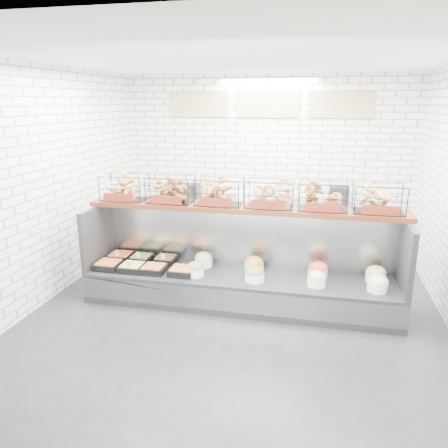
# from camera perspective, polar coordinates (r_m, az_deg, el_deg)

# --- Properties ---
(ground) EXTENTS (5.50, 5.50, 0.00)m
(ground) POSITION_cam_1_polar(r_m,az_deg,el_deg) (5.58, 1.51, -11.49)
(ground) COLOR black
(ground) RESTS_ON ground
(room_shell) EXTENTS (5.02, 5.51, 3.01)m
(room_shell) POSITION_cam_1_polar(r_m,az_deg,el_deg) (5.58, 2.87, 10.62)
(room_shell) COLOR white
(room_shell) RESTS_ON ground
(display_case) EXTENTS (4.00, 0.90, 1.20)m
(display_case) POSITION_cam_1_polar(r_m,az_deg,el_deg) (5.75, 2.12, -7.03)
(display_case) COLOR black
(display_case) RESTS_ON ground
(bagel_shelf) EXTENTS (4.10, 0.50, 0.40)m
(bagel_shelf) POSITION_cam_1_polar(r_m,az_deg,el_deg) (5.60, 2.63, 3.79)
(bagel_shelf) COLOR #3E190D
(bagel_shelf) RESTS_ON display_case
(prep_counter) EXTENTS (4.00, 0.60, 1.20)m
(prep_counter) POSITION_cam_1_polar(r_m,az_deg,el_deg) (7.66, 4.99, -0.13)
(prep_counter) COLOR #93969B
(prep_counter) RESTS_ON ground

